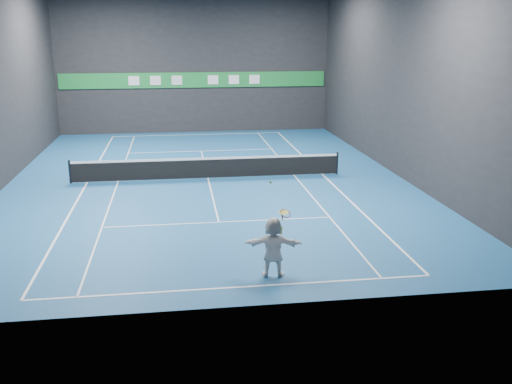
{
  "coord_description": "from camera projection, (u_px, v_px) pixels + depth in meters",
  "views": [
    {
      "loc": [
        -1.42,
        -25.84,
        6.62
      ],
      "look_at": [
        1.14,
        -7.88,
        1.5
      ],
      "focal_mm": 40.0,
      "sensor_mm": 36.0,
      "label": 1
    }
  ],
  "objects": [
    {
      "name": "ground",
      "position": [
        208.0,
        178.0,
        26.61
      ],
      "size": [
        26.0,
        26.0,
        0.0
      ],
      "primitive_type": "plane",
      "color": "navy",
      "rests_on": "ground"
    },
    {
      "name": "wall_back",
      "position": [
        195.0,
        65.0,
        37.78
      ],
      "size": [
        18.0,
        0.1,
        9.0
      ],
      "primitive_type": "cube",
      "color": "black",
      "rests_on": "ground"
    },
    {
      "name": "wall_front",
      "position": [
        238.0,
        128.0,
        13.01
      ],
      "size": [
        18.0,
        0.1,
        9.0
      ],
      "primitive_type": "cube",
      "color": "black",
      "rests_on": "ground"
    },
    {
      "name": "wall_right",
      "position": [
        398.0,
        79.0,
        26.62
      ],
      "size": [
        0.1,
        26.0,
        9.0
      ],
      "primitive_type": "cube",
      "color": "black",
      "rests_on": "ground"
    },
    {
      "name": "baseline_near",
      "position": [
        235.0,
        287.0,
        15.29
      ],
      "size": [
        10.98,
        0.08,
        0.01
      ],
      "primitive_type": "cube",
      "color": "white",
      "rests_on": "ground"
    },
    {
      "name": "baseline_far",
      "position": [
        197.0,
        135.0,
        37.94
      ],
      "size": [
        10.98,
        0.08,
        0.01
      ],
      "primitive_type": "cube",
      "color": "white",
      "rests_on": "ground"
    },
    {
      "name": "sideline_doubles_left",
      "position": [
        87.0,
        183.0,
        25.87
      ],
      "size": [
        0.08,
        23.78,
        0.01
      ],
      "primitive_type": "cube",
      "color": "white",
      "rests_on": "ground"
    },
    {
      "name": "sideline_doubles_right",
      "position": [
        322.0,
        174.0,
        27.36
      ],
      "size": [
        0.08,
        23.78,
        0.01
      ],
      "primitive_type": "cube",
      "color": "white",
      "rests_on": "ground"
    },
    {
      "name": "sideline_singles_left",
      "position": [
        118.0,
        182.0,
        26.05
      ],
      "size": [
        0.06,
        23.78,
        0.01
      ],
      "primitive_type": "cube",
      "color": "white",
      "rests_on": "ground"
    },
    {
      "name": "sideline_singles_right",
      "position": [
        294.0,
        175.0,
        27.17
      ],
      "size": [
        0.06,
        23.78,
        0.01
      ],
      "primitive_type": "cube",
      "color": "white",
      "rests_on": "ground"
    },
    {
      "name": "service_line_near",
      "position": [
        219.0,
        222.0,
        20.52
      ],
      "size": [
        8.23,
        0.06,
        0.01
      ],
      "primitive_type": "cube",
      "color": "white",
      "rests_on": "ground"
    },
    {
      "name": "service_line_far",
      "position": [
        201.0,
        151.0,
        32.71
      ],
      "size": [
        8.23,
        0.06,
        0.01
      ],
      "primitive_type": "cube",
      "color": "white",
      "rests_on": "ground"
    },
    {
      "name": "center_service_line",
      "position": [
        208.0,
        178.0,
        26.61
      ],
      "size": [
        0.06,
        12.8,
        0.01
      ],
      "primitive_type": "cube",
      "color": "white",
      "rests_on": "ground"
    },
    {
      "name": "player",
      "position": [
        273.0,
        247.0,
        15.81
      ],
      "size": [
        1.66,
        0.79,
        1.72
      ],
      "primitive_type": "imported",
      "rotation": [
        0.0,
        0.0,
        2.96
      ],
      "color": "white",
      "rests_on": "ground"
    },
    {
      "name": "tennis_ball",
      "position": [
        271.0,
        182.0,
        15.45
      ],
      "size": [
        0.07,
        0.07,
        0.07
      ],
      "primitive_type": "sphere",
      "color": "#ADD022",
      "rests_on": "player"
    },
    {
      "name": "tennis_net",
      "position": [
        208.0,
        167.0,
        26.47
      ],
      "size": [
        12.5,
        0.1,
        1.07
      ],
      "color": "black",
      "rests_on": "ground"
    },
    {
      "name": "sponsor_banner",
      "position": [
        195.0,
        80.0,
        37.99
      ],
      "size": [
        17.64,
        0.11,
        1.0
      ],
      "color": "#1C8135",
      "rests_on": "wall_back"
    },
    {
      "name": "tennis_racket",
      "position": [
        285.0,
        216.0,
        15.66
      ],
      "size": [
        0.42,
        0.38,
        0.74
      ],
      "color": "red",
      "rests_on": "player"
    }
  ]
}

